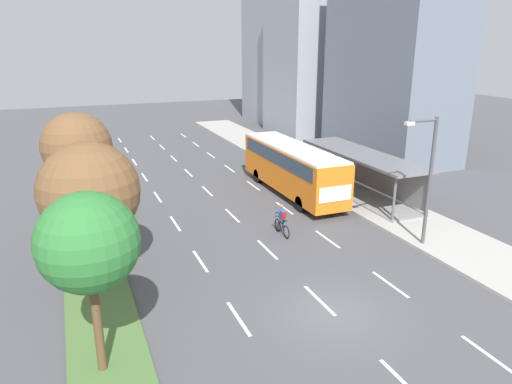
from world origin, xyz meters
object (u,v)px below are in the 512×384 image
(cyclist, at_px, (282,221))
(median_tree_third, at_px, (77,147))
(streetlight, at_px, (428,173))
(median_tree_second, at_px, (89,192))
(bus, at_px, (292,165))
(median_tree_nearest, at_px, (88,243))
(bus_shelter, at_px, (364,169))

(cyclist, bearing_deg, median_tree_third, 153.57)
(median_tree_third, relative_size, streetlight, 0.99)
(cyclist, distance_m, median_tree_third, 11.65)
(median_tree_second, distance_m, streetlight, 15.77)
(bus, xyz_separation_m, cyclist, (-3.74, -6.38, -1.28))
(median_tree_nearest, bearing_deg, median_tree_third, 89.06)
(median_tree_third, distance_m, streetlight, 18.12)
(bus_shelter, height_order, streetlight, streetlight)
(bus_shelter, relative_size, median_tree_nearest, 1.90)
(median_tree_third, height_order, streetlight, streetlight)
(bus_shelter, relative_size, median_tree_third, 1.73)
(bus_shelter, xyz_separation_m, median_tree_third, (-17.84, 0.75, 2.83))
(median_tree_nearest, distance_m, streetlight, 16.42)
(median_tree_nearest, xyz_separation_m, median_tree_second, (0.38, 6.43, -0.37))
(bus, bearing_deg, median_tree_nearest, -133.83)
(bus, bearing_deg, cyclist, -120.38)
(bus_shelter, bearing_deg, median_tree_second, -162.19)
(cyclist, distance_m, median_tree_nearest, 13.32)
(cyclist, bearing_deg, bus, 59.62)
(median_tree_nearest, distance_m, median_tree_second, 6.45)
(median_tree_nearest, bearing_deg, median_tree_second, 86.61)
(bus_shelter, height_order, cyclist, bus_shelter)
(cyclist, relative_size, median_tree_third, 0.28)
(bus, relative_size, median_tree_second, 1.86)
(bus, height_order, median_tree_nearest, median_tree_nearest)
(cyclist, relative_size, median_tree_second, 0.30)
(median_tree_nearest, xyz_separation_m, median_tree_third, (0.21, 12.85, 0.26))
(bus_shelter, distance_m, bus, 4.84)
(streetlight, bearing_deg, median_tree_second, 170.81)
(median_tree_second, bearing_deg, bus_shelter, 17.81)
(bus_shelter, distance_m, streetlight, 8.70)
(median_tree_nearest, bearing_deg, cyclist, 38.46)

